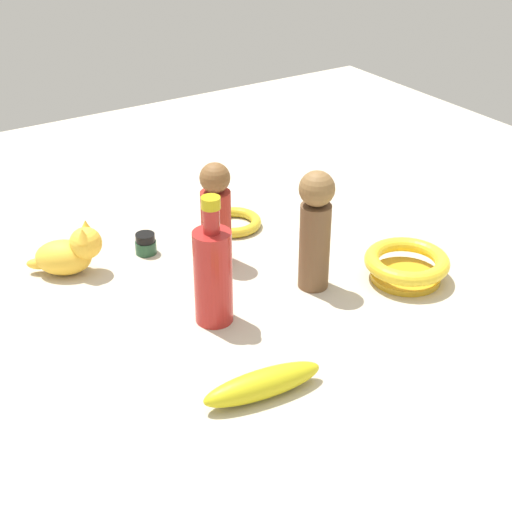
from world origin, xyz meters
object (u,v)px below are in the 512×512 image
(banana, at_px, (263,384))
(person_figure_adult, at_px, (218,213))
(person_figure_child, at_px, (315,228))
(bowl, at_px, (407,264))
(bottle_tall, at_px, (213,273))
(bangle, at_px, (233,222))
(nail_polish_jar, at_px, (146,244))
(cat_figurine, at_px, (70,252))

(banana, distance_m, person_figure_adult, 0.39)
(person_figure_child, relative_size, bowl, 1.44)
(person_figure_child, distance_m, bottle_tall, 0.19)
(bowl, bearing_deg, bottle_tall, 168.42)
(person_figure_adult, distance_m, person_figure_child, 0.19)
(person_figure_adult, relative_size, bangle, 1.73)
(person_figure_adult, xyz_separation_m, bottle_tall, (-0.10, -0.16, -0.01))
(person_figure_child, xyz_separation_m, bowl, (0.15, -0.07, -0.08))
(bottle_tall, bearing_deg, nail_polish_jar, 89.63)
(bowl, distance_m, nail_polish_jar, 0.47)
(person_figure_child, xyz_separation_m, nail_polish_jar, (-0.19, 0.26, -0.09))
(person_figure_adult, height_order, bangle, person_figure_adult)
(bowl, xyz_separation_m, cat_figurine, (-0.48, 0.33, 0.01))
(person_figure_adult, relative_size, nail_polish_jar, 4.86)
(person_figure_adult, height_order, person_figure_child, person_figure_child)
(person_figure_adult, relative_size, bottle_tall, 0.89)
(bowl, height_order, bangle, bowl)
(banana, relative_size, nail_polish_jar, 4.52)
(person_figure_adult, xyz_separation_m, bangle, (0.09, 0.10, -0.09))
(bowl, bearing_deg, person_figure_adult, 136.43)
(bangle, relative_size, nail_polish_jar, 2.81)
(person_figure_child, xyz_separation_m, bottle_tall, (-0.19, 0.00, -0.03))
(bottle_tall, bearing_deg, bangle, 53.56)
(nail_polish_jar, bearing_deg, bowl, -43.73)
(bottle_tall, distance_m, bangle, 0.33)
(banana, height_order, person_figure_child, person_figure_child)
(person_figure_adult, relative_size, cat_figurine, 1.52)
(nail_polish_jar, bearing_deg, person_figure_child, -53.32)
(person_figure_child, xyz_separation_m, cat_figurine, (-0.33, 0.26, -0.07))
(bottle_tall, height_order, cat_figurine, bottle_tall)
(cat_figurine, xyz_separation_m, nail_polish_jar, (0.14, -0.01, -0.02))
(banana, relative_size, cat_figurine, 1.41)
(bangle, distance_m, nail_polish_jar, 0.19)
(bottle_tall, distance_m, nail_polish_jar, 0.26)
(person_figure_child, bearing_deg, person_figure_adult, 119.83)
(person_figure_child, relative_size, cat_figurine, 1.68)
(person_figure_child, distance_m, cat_figurine, 0.43)
(banana, xyz_separation_m, bangle, (0.23, 0.46, -0.01))
(person_figure_adult, xyz_separation_m, bowl, (0.24, -0.23, -0.07))
(person_figure_child, height_order, bottle_tall, bottle_tall)
(person_figure_child, relative_size, bangle, 1.92)
(bottle_tall, distance_m, cat_figurine, 0.30)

